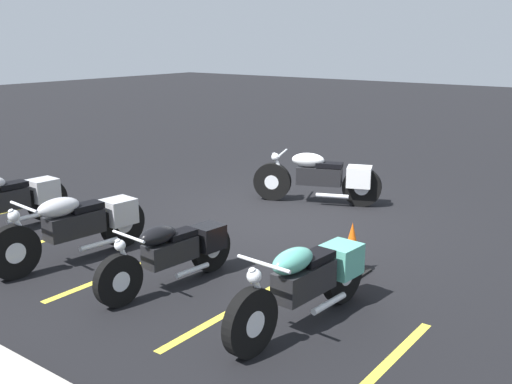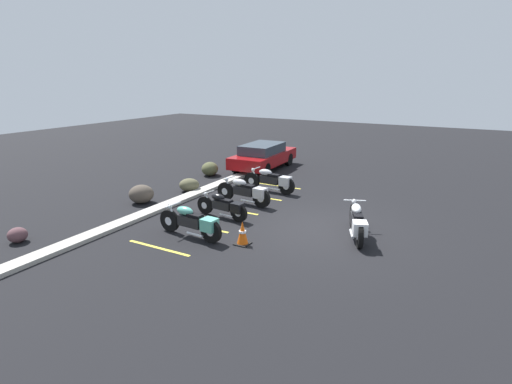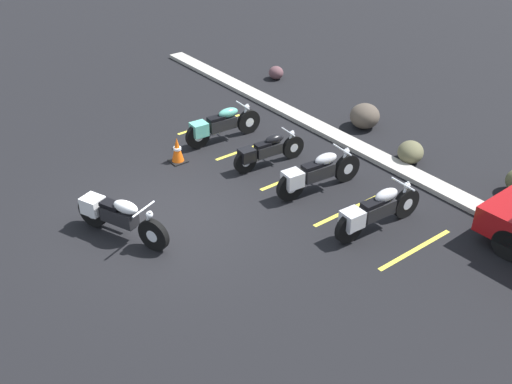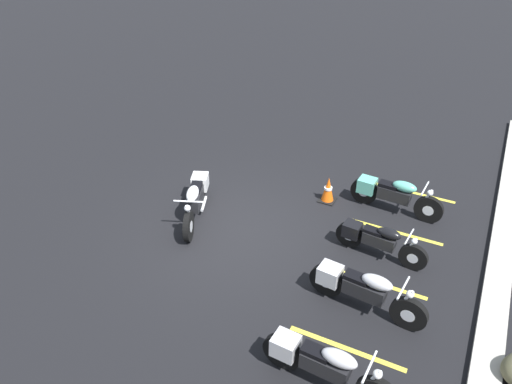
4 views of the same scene
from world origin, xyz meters
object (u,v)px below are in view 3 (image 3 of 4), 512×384
object	(u,v)px
motorcycle_white_featured	(117,216)
parked_bike_2	(315,173)
landscape_rock_3	(365,116)
landscape_rock_0	(411,152)
parked_bike_3	(375,211)
parked_bike_0	(220,125)
traffic_cone	(177,150)
parked_bike_1	(266,151)
landscape_rock_1	(276,73)

from	to	relation	value
motorcycle_white_featured	parked_bike_2	size ratio (longest dim) A/B	0.95
landscape_rock_3	landscape_rock_0	bearing A→B (deg)	-14.70
parked_bike_3	landscape_rock_0	size ratio (longest dim) A/B	2.87
parked_bike_0	parked_bike_2	world-z (taller)	parked_bike_2
parked_bike_2	landscape_rock_3	xyz separation A→B (m)	(-1.70, 3.41, -0.14)
parked_bike_0	landscape_rock_3	distance (m)	4.07
motorcycle_white_featured	parked_bike_3	world-z (taller)	motorcycle_white_featured
traffic_cone	landscape_rock_3	bearing A→B (deg)	74.23
parked_bike_0	landscape_rock_0	distance (m)	4.95
parked_bike_1	parked_bike_3	size ratio (longest dim) A/B	0.88
parked_bike_1	landscape_rock_0	xyz separation A→B (m)	(2.02, 3.00, -0.16)
parked_bike_1	traffic_cone	bearing A→B (deg)	141.97
parked_bike_0	landscape_rock_0	xyz separation A→B (m)	(3.83, 3.13, -0.21)
parked_bike_1	landscape_rock_3	distance (m)	3.55
parked_bike_0	traffic_cone	xyz separation A→B (m)	(0.28, -1.49, -0.16)
landscape_rock_3	traffic_cone	bearing A→B (deg)	-105.77
parked_bike_1	landscape_rock_1	bearing A→B (deg)	53.76
landscape_rock_0	traffic_cone	distance (m)	5.82
landscape_rock_0	traffic_cone	bearing A→B (deg)	-127.58
landscape_rock_0	landscape_rock_3	world-z (taller)	landscape_rock_3
parked_bike_2	parked_bike_3	xyz separation A→B (m)	(1.90, -0.08, -0.00)
parked_bike_0	motorcycle_white_featured	bearing A→B (deg)	-147.22
parked_bike_0	traffic_cone	world-z (taller)	parked_bike_0
motorcycle_white_featured	landscape_rock_3	bearing A→B (deg)	71.81
parked_bike_1	parked_bike_3	bearing A→B (deg)	-83.67
parked_bike_3	traffic_cone	bearing A→B (deg)	111.62
parked_bike_0	traffic_cone	size ratio (longest dim) A/B	3.38
traffic_cone	parked_bike_1	bearing A→B (deg)	46.55
landscape_rock_1	landscape_rock_3	size ratio (longest dim) A/B	0.58
parked_bike_0	parked_bike_2	size ratio (longest dim) A/B	0.98
landscape_rock_3	parked_bike_2	bearing A→B (deg)	-63.53
motorcycle_white_featured	landscape_rock_1	distance (m)	9.51
parked_bike_1	parked_bike_2	world-z (taller)	parked_bike_2
parked_bike_0	landscape_rock_0	size ratio (longest dim) A/B	2.81
landscape_rock_0	traffic_cone	xyz separation A→B (m)	(-3.55, -4.62, 0.05)
landscape_rock_3	traffic_cone	distance (m)	5.37
landscape_rock_0	parked_bike_3	bearing A→B (deg)	-62.98
motorcycle_white_featured	landscape_rock_1	bearing A→B (deg)	98.89
parked_bike_0	landscape_rock_3	size ratio (longest dim) A/B	2.52
landscape_rock_1	traffic_cone	bearing A→B (deg)	-62.40
landscape_rock_1	traffic_cone	world-z (taller)	traffic_cone
parked_bike_2	traffic_cone	xyz separation A→B (m)	(-3.16, -1.75, -0.17)
landscape_rock_1	parked_bike_1	bearing A→B (deg)	-41.65
parked_bike_1	landscape_rock_1	world-z (taller)	parked_bike_1
parked_bike_3	landscape_rock_1	distance (m)	8.86
traffic_cone	landscape_rock_1	bearing A→B (deg)	117.60
motorcycle_white_featured	parked_bike_0	distance (m)	4.68
landscape_rock_0	motorcycle_white_featured	bearing A→B (deg)	-102.34
landscape_rock_1	parked_bike_2	bearing A→B (deg)	-32.11
motorcycle_white_featured	landscape_rock_3	xyz separation A→B (m)	(-0.51, 7.77, -0.15)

